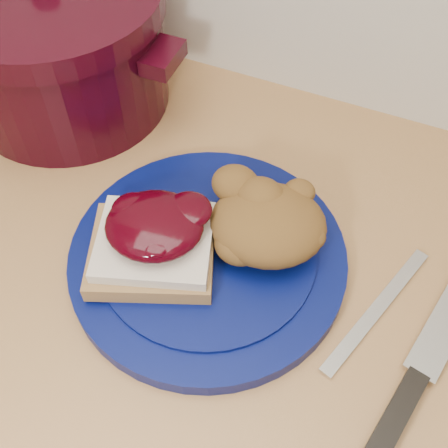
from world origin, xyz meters
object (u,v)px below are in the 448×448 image
at_px(plate, 208,258).
at_px(pepper_grinder, 31,45).
at_px(chef_knife, 411,388).
at_px(butter_knife, 377,309).
at_px(dutch_oven, 59,47).

xyz_separation_m(plate, pepper_grinder, (-0.34, 0.18, 0.05)).
bearing_deg(pepper_grinder, chef_knife, -22.87).
distance_m(butter_knife, dutch_oven, 0.49).
bearing_deg(butter_knife, pepper_grinder, 89.95).
bearing_deg(dutch_oven, butter_knife, -18.61).
bearing_deg(plate, chef_knife, -13.64).
bearing_deg(chef_knife, pepper_grinder, 79.58).
bearing_deg(dutch_oven, plate, -31.26).
bearing_deg(dutch_oven, pepper_grinder, 166.44).
height_order(plate, butter_knife, plate).
xyz_separation_m(butter_knife, dutch_oven, (-0.46, 0.16, 0.08)).
height_order(plate, pepper_grinder, pepper_grinder).
bearing_deg(plate, butter_knife, 4.68).
xyz_separation_m(chef_knife, pepper_grinder, (-0.57, 0.24, 0.05)).
distance_m(dutch_oven, pepper_grinder, 0.07).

